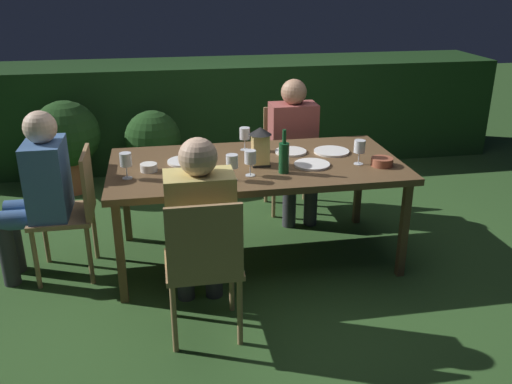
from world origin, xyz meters
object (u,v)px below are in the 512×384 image
Objects in this scene: lantern_centerpiece at (260,144)px; wine_glass_a at (232,163)px; person_in_mustard at (200,222)px; plate_d at (312,164)px; potted_plant_corner at (153,142)px; person_in_blue at (39,188)px; bowl_olives at (149,167)px; potted_plant_by_hedge at (67,138)px; wine_glass_b at (126,161)px; wine_glass_c at (360,148)px; plate_b at (185,161)px; chair_side_left_a at (204,262)px; chair_head_near at (73,207)px; green_bottle_on_table at (284,157)px; person_in_rust at (294,143)px; chair_side_right_b at (289,153)px; wine_glass_d at (250,158)px; plate_a at (332,151)px; plate_c at (291,152)px; dining_table at (256,169)px; bowl_bread at (382,162)px; wine_glass_e at (245,135)px.

lantern_centerpiece is 1.57× the size of wine_glass_a.
plate_d is (0.81, 0.58, 0.10)m from person_in_mustard.
potted_plant_corner is at bearing 96.48° from person_in_mustard.
person_in_blue reaches higher than bowl_olives.
plate_d is 0.28× the size of potted_plant_by_hedge.
wine_glass_b is 1.00× the size of wine_glass_c.
bowl_olives is 0.13× the size of potted_plant_by_hedge.
wine_glass_b is at bearing -146.58° from plate_b.
potted_plant_corner is (0.73, 1.58, -0.20)m from person_in_blue.
potted_plant_by_hedge reaches higher than potted_plant_corner.
chair_side_left_a is 1.17× the size of potted_plant_corner.
person_in_blue is at bearing 144.59° from person_in_mustard.
green_bottle_on_table reaches higher than chair_head_near.
chair_side_right_b is at bearing 90.00° from person_in_rust.
wine_glass_d is 2.33m from potted_plant_by_hedge.
person_in_rust is at bearing 71.87° from green_bottle_on_table.
wine_glass_a is at bearing 58.49° from person_in_mustard.
chair_side_right_b is 3.39× the size of plate_a.
wine_glass_d is 0.74× the size of plate_c.
wine_glass_c is 0.23× the size of potted_plant_corner.
wine_glass_d is 0.47m from plate_d.
lantern_centerpiece is 0.30× the size of potted_plant_by_hedge.
bowl_olives is at bearing 175.82° from plate_d.
chair_side_left_a is 3.00× the size of green_bottle_on_table.
plate_d is 2.18× the size of bowl_olives.
plate_d is at bearing 15.17° from wine_glass_d.
dining_table is 1.44m from person_in_blue.
chair_side_left_a is at bearing -119.30° from wine_glass_d.
wine_glass_d is (0.37, 0.66, 0.36)m from chair_side_left_a.
potted_plant_by_hedge is (-1.28, 1.89, -0.32)m from wine_glass_a.
person_in_blue is at bearing 171.71° from green_bottle_on_table.
lantern_centerpiece reaches higher than wine_glass_d.
green_bottle_on_table reaches higher than bowl_bread.
wine_glass_b is 1.70m from bowl_bread.
potted_plant_by_hedge is (-1.46, 1.28, -0.32)m from wine_glass_e.
wine_glass_e is (1.41, 0.30, 0.21)m from person_in_blue.
lantern_centerpiece is 2.25m from potted_plant_by_hedge.
person_in_rust is 6.80× the size of wine_glass_d.
plate_d is 0.33× the size of potted_plant_corner.
plate_b is (0.76, 0.09, 0.25)m from chair_head_near.
chair_head_near is 1.97m from wine_glass_c.
bowl_olives is at bearing -64.88° from potted_plant_by_hedge.
plate_a is at bearing 125.85° from bowl_bread.
potted_plant_by_hedge is (-1.41, 1.83, -0.32)m from wine_glass_d.
plate_a is 1.32m from bowl_olives.
person_in_mustard and person_in_rust have the same top height.
chair_head_near is 1.14m from wine_glass_a.
person_in_blue is at bearing -159.53° from person_in_rust.
person_in_mustard is at bearing -158.88° from bowl_bread.
person_in_mustard is at bearing -144.47° from plate_d.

